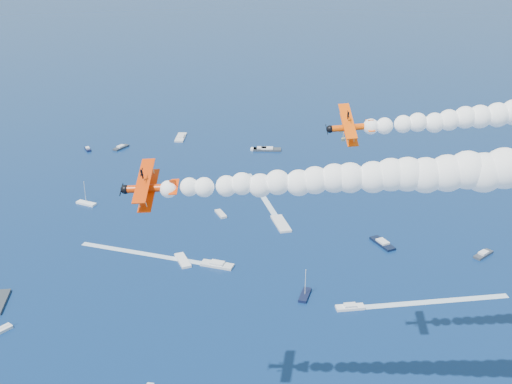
# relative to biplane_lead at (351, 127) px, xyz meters

# --- Properties ---
(biplane_lead) EXTENTS (10.16, 11.82, 8.68)m
(biplane_lead) POSITION_rel_biplane_lead_xyz_m (0.00, 0.00, 0.00)
(biplane_lead) COLOR #FF4F05
(biplane_trail) EXTENTS (10.30, 12.36, 9.13)m
(biplane_trail) POSITION_rel_biplane_lead_xyz_m (-26.19, -20.97, -4.83)
(biplane_trail) COLOR #E23604
(smoke_trail_trail) EXTENTS (62.08, 28.99, 10.96)m
(smoke_trail_trail) POSITION_rel_biplane_lead_xyz_m (3.49, -14.88, -2.52)
(smoke_trail_trail) COLOR white
(spectator_boats) EXTENTS (222.78, 162.65, 0.70)m
(spectator_boats) POSITION_rel_biplane_lead_xyz_m (-23.82, 75.18, -57.35)
(spectator_boats) COLOR silver
(spectator_boats) RESTS_ON ground
(boat_wakes) EXTENTS (119.56, 79.19, 0.04)m
(boat_wakes) POSITION_rel_biplane_lead_xyz_m (-27.29, 62.29, -57.67)
(boat_wakes) COLOR white
(boat_wakes) RESTS_ON ground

